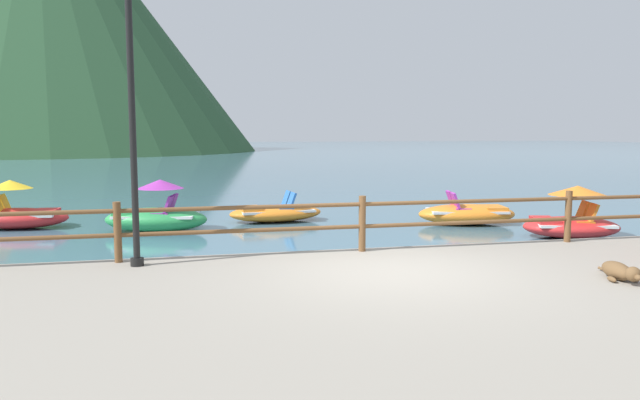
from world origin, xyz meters
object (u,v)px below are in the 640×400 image
Objects in this scene: pedal_boat_3 at (572,220)px; pedal_boat_2 at (17,213)px; lamp_post at (131,84)px; pedal_boat_1 at (467,214)px; dog_resting at (620,271)px; pedal_boat_0 at (275,213)px; pedal_boat_4 at (156,215)px.

pedal_boat_2 is at bearing 161.50° from pedal_boat_3.
lamp_post reaches higher than pedal_boat_3.
pedal_boat_3 is at bearing -59.51° from pedal_boat_1.
pedal_boat_0 is at bearing 109.98° from dog_resting.
pedal_boat_0 is at bearing 64.96° from lamp_post.
dog_resting is 0.40× the size of pedal_boat_4.
pedal_boat_1 is 2.80m from pedal_boat_3.
pedal_boat_4 is at bearing 175.72° from pedal_boat_1.
dog_resting is at bearing -70.02° from pedal_boat_0.
pedal_boat_4 is (-9.38, 3.00, 0.01)m from pedal_boat_3.
pedal_boat_3 is at bearing -18.50° from pedal_boat_2.
pedal_boat_4 is at bearing 89.27° from lamp_post.
pedal_boat_4 is at bearing 162.24° from pedal_boat_3.
pedal_boat_1 is 1.02× the size of pedal_boat_4.
pedal_boat_3 is (9.45, 2.73, -2.71)m from lamp_post.
pedal_boat_0 reaches higher than dog_resting.
dog_resting is at bearing -119.59° from pedal_boat_3.
pedal_boat_3 is 9.85m from pedal_boat_4.
lamp_post is at bearing -163.86° from pedal_boat_3.
dog_resting is 7.73m from pedal_boat_1.
pedal_boat_2 reaches higher than pedal_boat_3.
pedal_boat_3 is (2.94, 5.17, -0.11)m from dog_resting.
dog_resting is at bearing -51.76° from pedal_boat_4.
dog_resting is 10.41m from pedal_boat_4.
pedal_boat_1 is 1.06× the size of pedal_boat_2.
pedal_boat_4 reaches higher than pedal_boat_1.
lamp_post reaches higher than pedal_boat_0.
pedal_boat_0 is at bearing 18.55° from pedal_boat_4.
pedal_boat_0 is 6.55m from pedal_boat_2.
pedal_boat_0 is 3.27m from pedal_boat_4.
lamp_post is at bearing -64.35° from pedal_boat_2.
lamp_post is 8.26m from pedal_boat_2.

